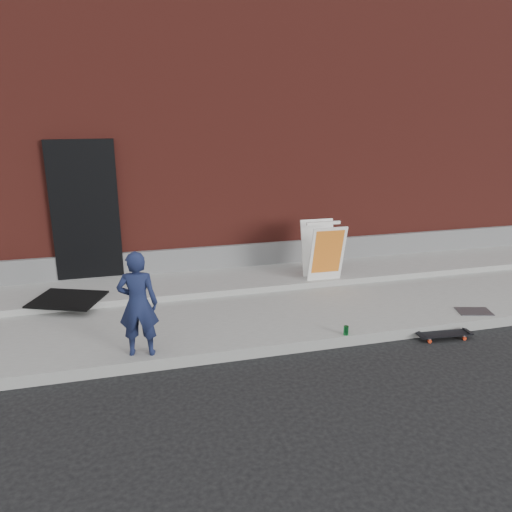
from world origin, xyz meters
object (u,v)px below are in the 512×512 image
object	(u,v)px
soda_can	(346,330)
pizza_sign	(323,250)
child	(138,304)
skateboard	(444,334)

from	to	relation	value
soda_can	pizza_sign	bearing A→B (deg)	77.09
child	skateboard	world-z (taller)	child
child	pizza_sign	world-z (taller)	child
skateboard	soda_can	distance (m)	1.38
child	pizza_sign	distance (m)	3.52
child	skateboard	bearing A→B (deg)	-174.68
child	skateboard	size ratio (longest dim) A/B	1.73
soda_can	skateboard	bearing A→B (deg)	-7.11
child	pizza_sign	xyz separation A→B (m)	(3.04, 1.78, -0.06)
pizza_sign	soda_can	xyz separation A→B (m)	(-0.44, -1.93, -0.52)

